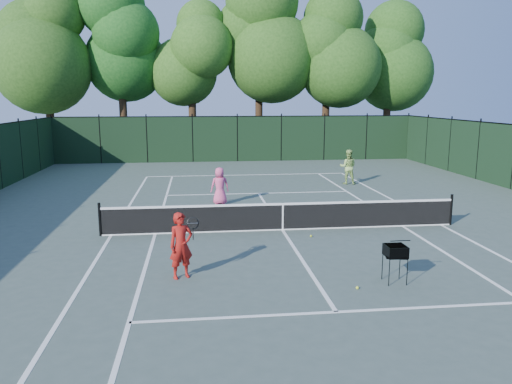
{
  "coord_description": "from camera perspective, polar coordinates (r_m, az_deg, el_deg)",
  "views": [
    {
      "loc": [
        -2.74,
        -15.62,
        4.29
      ],
      "look_at": [
        -0.76,
        1.0,
        1.1
      ],
      "focal_mm": 35.0,
      "sensor_mm": 36.0,
      "label": 1
    }
  ],
  "objects": [
    {
      "name": "sideline_singles_left",
      "position": [
        16.25,
        -11.45,
        -4.72
      ],
      "size": [
        0.1,
        23.77,
        0.01
      ],
      "primitive_type": "cube",
      "color": "white",
      "rests_on": "ground"
    },
    {
      "name": "ground",
      "position": [
        16.42,
        3.05,
        -4.36
      ],
      "size": [
        90.0,
        90.0,
        0.0
      ],
      "primitive_type": "plane",
      "color": "#435149",
      "rests_on": "ground"
    },
    {
      "name": "tree_4",
      "position": [
        38.66,
        8.17,
        16.4
      ],
      "size": [
        6.2,
        6.2,
        12.97
      ],
      "color": "black",
      "rests_on": "ground"
    },
    {
      "name": "baseline_far",
      "position": [
        27.97,
        -1.09,
        1.97
      ],
      "size": [
        10.97,
        0.1,
        0.01
      ],
      "primitive_type": "cube",
      "color": "white",
      "rests_on": "ground"
    },
    {
      "name": "center_service_line",
      "position": [
        16.42,
        3.05,
        -4.35
      ],
      "size": [
        0.1,
        12.8,
        0.01
      ],
      "primitive_type": "cube",
      "color": "white",
      "rests_on": "ground"
    },
    {
      "name": "fence_far",
      "position": [
        33.84,
        -2.14,
        6.05
      ],
      "size": [
        24.0,
        0.05,
        3.0
      ],
      "primitive_type": "cube",
      "color": "black",
      "rests_on": "ground"
    },
    {
      "name": "tree_1",
      "position": [
        38.24,
        -15.34,
        17.03
      ],
      "size": [
        6.8,
        6.8,
        13.98
      ],
      "color": "black",
      "rests_on": "ground"
    },
    {
      "name": "tree_3",
      "position": [
        38.5,
        0.35,
        17.82
      ],
      "size": [
        7.0,
        7.0,
        14.45
      ],
      "color": "black",
      "rests_on": "ground"
    },
    {
      "name": "sideline_doubles_left",
      "position": [
        16.42,
        -16.23,
        -4.78
      ],
      "size": [
        0.1,
        23.77,
        0.01
      ],
      "primitive_type": "cube",
      "color": "white",
      "rests_on": "ground"
    },
    {
      "name": "tennis_net",
      "position": [
        16.31,
        3.07,
        -2.75
      ],
      "size": [
        11.69,
        0.09,
        1.06
      ],
      "color": "black",
      "rests_on": "ground"
    },
    {
      "name": "tree_5",
      "position": [
        40.64,
        15.04,
        15.26
      ],
      "size": [
        5.8,
        5.8,
        12.23
      ],
      "color": "black",
      "rests_on": "ground"
    },
    {
      "name": "service_line_near",
      "position": [
        10.53,
        9.15,
        -13.38
      ],
      "size": [
        8.23,
        0.1,
        0.01
      ],
      "primitive_type": "cube",
      "color": "white",
      "rests_on": "ground"
    },
    {
      "name": "tree_2",
      "position": [
        37.58,
        -7.45,
        15.95
      ],
      "size": [
        6.0,
        6.0,
        12.4
      ],
      "color": "black",
      "rests_on": "ground"
    },
    {
      "name": "coach",
      "position": [
        12.1,
        -8.55,
        -6.06
      ],
      "size": [
        0.78,
        0.83,
        1.61
      ],
      "rotation": [
        0.0,
        0.0,
        0.39
      ],
      "color": "#A61813",
      "rests_on": "ground"
    },
    {
      "name": "loose_ball_near_cart",
      "position": [
        11.75,
        11.5,
        -10.67
      ],
      "size": [
        0.07,
        0.07,
        0.07
      ],
      "primitive_type": "sphere",
      "color": "#DFF532",
      "rests_on": "ground"
    },
    {
      "name": "loose_ball_midcourt",
      "position": [
        15.69,
        6.3,
        -5.01
      ],
      "size": [
        0.07,
        0.07,
        0.07
      ],
      "primitive_type": "sphere",
      "color": "#BED02A",
      "rests_on": "ground"
    },
    {
      "name": "player_pink",
      "position": [
        20.23,
        -4.16,
        0.7
      ],
      "size": [
        0.79,
        0.55,
        1.52
      ],
      "rotation": [
        0.0,
        0.0,
        3.24
      ],
      "color": "#E85287",
      "rests_on": "ground"
    },
    {
      "name": "service_line_far",
      "position": [
        22.6,
        0.29,
        -0.15
      ],
      "size": [
        8.23,
        0.1,
        0.01
      ],
      "primitive_type": "cube",
      "color": "white",
      "rests_on": "ground"
    },
    {
      "name": "ball_hopper",
      "position": [
        12.13,
        15.66,
        -6.55
      ],
      "size": [
        0.57,
        0.57,
        0.9
      ],
      "rotation": [
        0.0,
        0.0,
        -0.23
      ],
      "color": "black",
      "rests_on": "ground"
    },
    {
      "name": "sideline_singles_right",
      "position": [
        17.58,
        16.41,
        -3.77
      ],
      "size": [
        0.1,
        23.77,
        0.01
      ],
      "primitive_type": "cube",
      "color": "white",
      "rests_on": "ground"
    },
    {
      "name": "player_green",
      "position": [
        25.37,
        10.47,
        2.85
      ],
      "size": [
        0.99,
        0.87,
        1.73
      ],
      "rotation": [
        0.0,
        0.0,
        2.85
      ],
      "color": "#96BD5E",
      "rests_on": "ground"
    },
    {
      "name": "sideline_doubles_right",
      "position": [
        18.16,
        20.4,
        -3.55
      ],
      "size": [
        0.1,
        23.77,
        0.01
      ],
      "primitive_type": "cube",
      "color": "white",
      "rests_on": "ground"
    },
    {
      "name": "tree_0",
      "position": [
        38.7,
        -23.03,
        15.7
      ],
      "size": [
        6.4,
        6.4,
        13.14
      ],
      "color": "black",
      "rests_on": "ground"
    }
  ]
}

